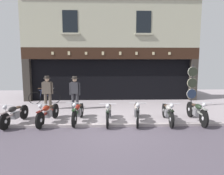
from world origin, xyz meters
The scene contains 15 objects.
ground centered at (0.00, -0.98, -0.04)m, with size 22.87×22.00×0.18m.
shop_facade centered at (0.00, 7.00, 1.74)m, with size 11.17×4.42×6.48m.
motorcycle_far_left centered at (-3.89, 0.51, 0.41)m, with size 0.62×1.94×0.89m.
motorcycle_left centered at (-2.65, 0.62, 0.42)m, with size 0.62×2.00×0.90m.
motorcycle_center_left centered at (-1.48, 0.71, 0.42)m, with size 0.62×1.97×0.91m.
motorcycle_center centered at (-0.26, 0.57, 0.41)m, with size 0.62×1.97×0.90m.
motorcycle_center_right centered at (0.88, 0.60, 0.43)m, with size 0.62×2.08×0.93m.
motorcycle_right centered at (2.10, 0.55, 0.42)m, with size 0.62×2.01×0.91m.
motorcycle_far_right centered at (3.29, 0.57, 0.43)m, with size 0.62×2.07×0.93m.
salesman_left centered at (-3.32, 2.89, 0.96)m, with size 0.56×0.36×1.72m.
shopkeeper_center centered at (-1.93, 2.88, 0.95)m, with size 0.56×0.37×1.70m.
tyre_sign_pole centered at (4.30, 3.28, 1.28)m, with size 0.54×0.06×2.29m.
advert_board_near centered at (-1.94, 5.40, 1.64)m, with size 0.70×0.03×1.07m.
advert_board_far centered at (-3.15, 5.40, 1.64)m, with size 0.64×0.03×1.05m.
leaning_bicycle centered at (-3.95, 4.35, 0.38)m, with size 1.78×0.50×0.95m.
Camera 1 is at (-0.38, -6.85, 2.35)m, focal length 30.81 mm.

